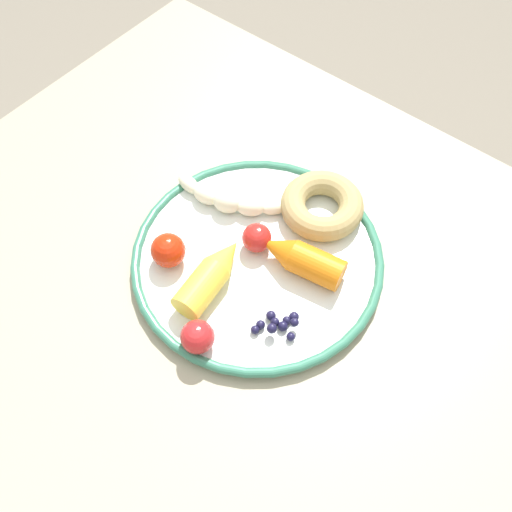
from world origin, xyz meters
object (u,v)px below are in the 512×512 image
dining_table (247,311)px  banana (229,200)px  carrot_orange (301,259)px  tomato_near (197,337)px  plate (256,257)px  tomato_far (168,250)px  tomato_mid (257,238)px  carrot_yellow (211,275)px  blueberry_pile (278,324)px  donut (322,205)px

dining_table → banana: 0.16m
carrot_orange → tomato_near: size_ratio=2.92×
plate → tomato_far: bearing=-138.4°
banana → tomato_far: 0.11m
carrot_orange → tomato_mid: size_ratio=3.07×
banana → carrot_orange: bearing=-8.1°
carrot_yellow → blueberry_pile: size_ratio=2.17×
donut → blueberry_pile: size_ratio=2.06×
plate → carrot_orange: 0.06m
dining_table → tomato_mid: bearing=107.4°
dining_table → carrot_orange: 0.15m
blueberry_pile → tomato_near: tomato_near is taller
carrot_yellow → donut: carrot_yellow is taller
plate → carrot_yellow: size_ratio=2.79×
tomato_mid → tomato_far: 0.11m
carrot_orange → blueberry_pile: 0.09m
banana → tomato_mid: 0.08m
dining_table → plate: 0.11m
tomato_near → tomato_mid: tomato_near is taller
blueberry_pile → banana: bearing=147.9°
carrot_orange → tomato_far: 0.16m
banana → tomato_far: (-0.00, -0.11, 0.01)m
dining_table → plate: size_ratio=2.91×
dining_table → plate: bearing=95.9°
carrot_yellow → tomato_mid: size_ratio=3.07×
tomato_near → tomato_far: 0.12m
dining_table → tomato_far: (-0.08, -0.05, 0.14)m
carrot_yellow → tomato_far: 0.06m
banana → tomato_far: size_ratio=3.58×
carrot_orange → carrot_yellow: size_ratio=1.00×
plate → banana: 0.09m
tomato_far → tomato_mid: bearing=49.4°
plate → tomato_mid: bearing=125.1°
carrot_orange → tomato_near: same height
banana → tomato_near: size_ratio=3.94×
carrot_orange → carrot_yellow: (-0.07, -0.09, -0.00)m
plate → donut: 0.11m
carrot_yellow → tomato_mid: carrot_yellow is taller
banana → tomato_mid: tomato_mid is taller
dining_table → tomato_far: bearing=-149.7°
banana → tomato_near: (0.10, -0.17, 0.01)m
blueberry_pile → tomato_mid: bearing=141.1°
carrot_yellow → donut: (0.04, 0.17, -0.00)m
dining_table → donut: (0.02, 0.13, 0.13)m
dining_table → carrot_yellow: bearing=-115.6°
blueberry_pile → carrot_orange: bearing=109.4°
banana → carrot_yellow: carrot_yellow is taller
dining_table → tomato_mid: 0.14m
carrot_yellow → tomato_near: (0.04, -0.07, 0.00)m
tomato_mid → donut: bearing=70.4°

